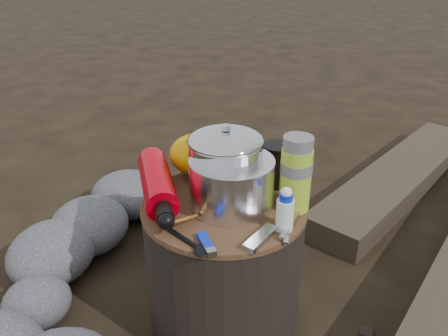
% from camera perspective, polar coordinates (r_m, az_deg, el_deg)
% --- Properties ---
extents(ground, '(60.00, 60.00, 0.00)m').
position_cam_1_polar(ground, '(1.39, -0.00, -17.93)').
color(ground, black).
rests_on(ground, ground).
extents(stump, '(0.41, 0.41, 0.38)m').
position_cam_1_polar(stump, '(1.26, -0.00, -11.83)').
color(stump, black).
rests_on(stump, ground).
extents(rock_ring, '(0.48, 1.04, 0.21)m').
position_cam_1_polar(rock_ring, '(1.49, -13.74, -10.17)').
color(rock_ring, '#505055').
rests_on(rock_ring, ground).
extents(log_small, '(0.80, 1.16, 0.10)m').
position_cam_1_polar(log_small, '(2.11, 20.88, -1.12)').
color(log_small, '#3D3124').
rests_on(log_small, ground).
extents(foil_windscreen, '(0.21, 0.21, 0.13)m').
position_cam_1_polar(foil_windscreen, '(1.12, 0.95, -1.90)').
color(foil_windscreen, silver).
rests_on(foil_windscreen, stump).
extents(camping_pot, '(0.18, 0.18, 0.18)m').
position_cam_1_polar(camping_pot, '(1.15, 0.22, 0.54)').
color(camping_pot, silver).
rests_on(camping_pot, stump).
extents(fuel_bottle, '(0.21, 0.33, 0.08)m').
position_cam_1_polar(fuel_bottle, '(1.18, -8.26, -1.77)').
color(fuel_bottle, red).
rests_on(fuel_bottle, stump).
extents(thermos, '(0.07, 0.07, 0.19)m').
position_cam_1_polar(thermos, '(1.11, 8.86, -0.75)').
color(thermos, '#ADD52D').
rests_on(thermos, stump).
extents(travel_mug, '(0.08, 0.08, 0.11)m').
position_cam_1_polar(travel_mug, '(1.23, 6.55, 0.34)').
color(travel_mug, black).
rests_on(travel_mug, stump).
extents(stuff_sack, '(0.17, 0.14, 0.12)m').
position_cam_1_polar(stuff_sack, '(1.27, -2.88, 1.63)').
color(stuff_sack, '#EAA407').
rests_on(stuff_sack, stump).
extents(food_pouch, '(0.10, 0.06, 0.12)m').
position_cam_1_polar(food_pouch, '(1.27, 1.43, 1.79)').
color(food_pouch, navy).
rests_on(food_pouch, stump).
extents(lighter, '(0.06, 0.08, 0.01)m').
position_cam_1_polar(lighter, '(1.01, -2.32, -9.07)').
color(lighter, '#102AD7').
rests_on(lighter, stump).
extents(multitool, '(0.07, 0.11, 0.01)m').
position_cam_1_polar(multitool, '(1.03, 4.53, -8.63)').
color(multitool, '#ABACB0').
rests_on(multitool, stump).
extents(pot_grabber, '(0.05, 0.14, 0.01)m').
position_cam_1_polar(pot_grabber, '(1.08, 7.70, -6.90)').
color(pot_grabber, '#ABACB0').
rests_on(pot_grabber, stump).
extents(spork, '(0.14, 0.11, 0.01)m').
position_cam_1_polar(spork, '(1.03, -5.34, -8.39)').
color(spork, black).
rests_on(spork, stump).
extents(squeeze_bottle, '(0.04, 0.04, 0.10)m').
position_cam_1_polar(squeeze_bottle, '(1.05, 7.55, -5.29)').
color(squeeze_bottle, white).
rests_on(squeeze_bottle, stump).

